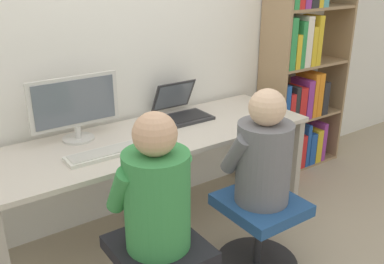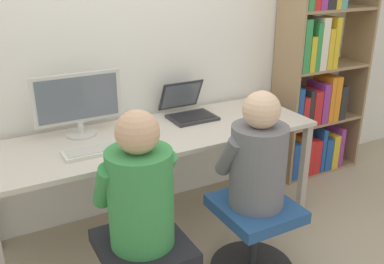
{
  "view_description": "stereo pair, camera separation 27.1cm",
  "coord_description": "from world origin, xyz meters",
  "px_view_note": "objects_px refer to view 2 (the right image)",
  "views": [
    {
      "loc": [
        -1.26,
        -1.9,
        1.78
      ],
      "look_at": [
        0.18,
        0.17,
        0.78
      ],
      "focal_mm": 40.0,
      "sensor_mm": 36.0,
      "label": 1
    },
    {
      "loc": [
        -1.03,
        -2.04,
        1.78
      ],
      "look_at": [
        0.18,
        0.17,
        0.78
      ],
      "focal_mm": 40.0,
      "sensor_mm": 36.0,
      "label": 2
    }
  ],
  "objects_px": {
    "desktop_monitor": "(78,103)",
    "office_chair_right": "(254,233)",
    "laptop": "(188,110)",
    "person_at_monitor": "(140,188)",
    "person_at_laptop": "(258,157)",
    "bookshelf": "(317,79)",
    "keyboard": "(102,149)"
  },
  "relations": [
    {
      "from": "desktop_monitor",
      "to": "bookshelf",
      "type": "distance_m",
      "value": 2.01
    },
    {
      "from": "office_chair_right",
      "to": "person_at_laptop",
      "type": "distance_m",
      "value": 0.5
    },
    {
      "from": "person_at_laptop",
      "to": "keyboard",
      "type": "bearing_deg",
      "value": 142.15
    },
    {
      "from": "laptop",
      "to": "person_at_laptop",
      "type": "bearing_deg",
      "value": -91.25
    },
    {
      "from": "desktop_monitor",
      "to": "bookshelf",
      "type": "bearing_deg",
      "value": -0.3
    },
    {
      "from": "keyboard",
      "to": "bookshelf",
      "type": "bearing_deg",
      "value": 8.75
    },
    {
      "from": "desktop_monitor",
      "to": "person_at_monitor",
      "type": "distance_m",
      "value": 0.91
    },
    {
      "from": "laptop",
      "to": "person_at_laptop",
      "type": "height_order",
      "value": "person_at_laptop"
    },
    {
      "from": "person_at_laptop",
      "to": "office_chair_right",
      "type": "bearing_deg",
      "value": -90.0
    },
    {
      "from": "desktop_monitor",
      "to": "person_at_laptop",
      "type": "xyz_separation_m",
      "value": [
        0.76,
        -0.87,
        -0.19
      ]
    },
    {
      "from": "keyboard",
      "to": "person_at_laptop",
      "type": "relative_size",
      "value": 0.67
    },
    {
      "from": "office_chair_right",
      "to": "person_at_laptop",
      "type": "bearing_deg",
      "value": 90.0
    },
    {
      "from": "person_at_monitor",
      "to": "person_at_laptop",
      "type": "relative_size",
      "value": 1.03
    },
    {
      "from": "office_chair_right",
      "to": "person_at_laptop",
      "type": "xyz_separation_m",
      "value": [
        -0.0,
        0.0,
        0.5
      ]
    },
    {
      "from": "laptop",
      "to": "person_at_laptop",
      "type": "xyz_separation_m",
      "value": [
        -0.02,
        -0.86,
        -0.02
      ]
    },
    {
      "from": "keyboard",
      "to": "bookshelf",
      "type": "relative_size",
      "value": 0.24
    },
    {
      "from": "office_chair_right",
      "to": "person_at_monitor",
      "type": "height_order",
      "value": "person_at_monitor"
    },
    {
      "from": "desktop_monitor",
      "to": "person_at_laptop",
      "type": "bearing_deg",
      "value": -49.01
    },
    {
      "from": "bookshelf",
      "to": "person_at_laptop",
      "type": "bearing_deg",
      "value": -145.43
    },
    {
      "from": "office_chair_right",
      "to": "person_at_laptop",
      "type": "height_order",
      "value": "person_at_laptop"
    },
    {
      "from": "desktop_monitor",
      "to": "office_chair_right",
      "type": "xyz_separation_m",
      "value": [
        0.76,
        -0.88,
        -0.69
      ]
    },
    {
      "from": "person_at_laptop",
      "to": "desktop_monitor",
      "type": "bearing_deg",
      "value": 130.99
    },
    {
      "from": "desktop_monitor",
      "to": "person_at_laptop",
      "type": "relative_size",
      "value": 0.83
    },
    {
      "from": "office_chair_right",
      "to": "person_at_laptop",
      "type": "relative_size",
      "value": 0.75
    },
    {
      "from": "laptop",
      "to": "person_at_monitor",
      "type": "distance_m",
      "value": 1.15
    },
    {
      "from": "keyboard",
      "to": "office_chair_right",
      "type": "distance_m",
      "value": 1.03
    },
    {
      "from": "laptop",
      "to": "keyboard",
      "type": "relative_size",
      "value": 0.79
    },
    {
      "from": "desktop_monitor",
      "to": "person_at_monitor",
      "type": "relative_size",
      "value": 0.81
    },
    {
      "from": "keyboard",
      "to": "person_at_monitor",
      "type": "bearing_deg",
      "value": -89.74
    },
    {
      "from": "person_at_monitor",
      "to": "office_chair_right",
      "type": "bearing_deg",
      "value": 1.63
    },
    {
      "from": "office_chair_right",
      "to": "person_at_monitor",
      "type": "bearing_deg",
      "value": -178.37
    },
    {
      "from": "bookshelf",
      "to": "keyboard",
      "type": "bearing_deg",
      "value": -171.25
    }
  ]
}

